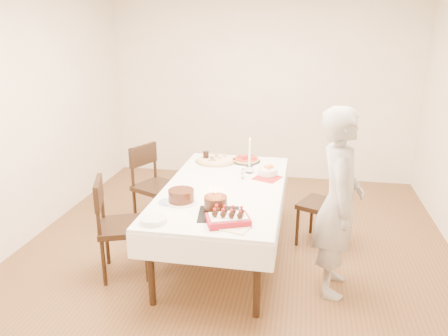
% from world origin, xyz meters
% --- Properties ---
extents(floor, '(5.00, 5.00, 0.00)m').
position_xyz_m(floor, '(0.00, 0.00, 0.00)').
color(floor, brown).
rests_on(floor, ground).
extents(wall_back, '(4.50, 0.04, 2.70)m').
position_xyz_m(wall_back, '(0.00, 2.50, 1.35)').
color(wall_back, white).
rests_on(wall_back, floor).
extents(wall_front, '(4.50, 0.04, 2.70)m').
position_xyz_m(wall_front, '(0.00, -2.50, 1.35)').
color(wall_front, white).
rests_on(wall_front, floor).
extents(wall_left, '(0.04, 5.00, 2.70)m').
position_xyz_m(wall_left, '(-2.25, 0.00, 1.35)').
color(wall_left, white).
rests_on(wall_left, floor).
extents(dining_table, '(1.66, 2.36, 0.75)m').
position_xyz_m(dining_table, '(-0.09, -0.05, 0.38)').
color(dining_table, white).
rests_on(dining_table, floor).
extents(chair_right_savory, '(0.61, 0.61, 0.90)m').
position_xyz_m(chair_right_savory, '(0.87, 0.38, 0.45)').
color(chair_right_savory, black).
rests_on(chair_right_savory, floor).
extents(chair_left_savory, '(0.65, 0.65, 0.96)m').
position_xyz_m(chair_left_savory, '(-0.98, 0.50, 0.48)').
color(chair_left_savory, black).
rests_on(chair_left_savory, floor).
extents(chair_left_dessert, '(0.63, 0.63, 0.96)m').
position_xyz_m(chair_left_dessert, '(-0.94, -0.55, 0.48)').
color(chair_left_dessert, black).
rests_on(chair_left_dessert, floor).
extents(person, '(0.43, 0.62, 1.65)m').
position_xyz_m(person, '(0.97, -0.46, 0.82)').
color(person, '#9F9C96').
rests_on(person, floor).
extents(pizza_white, '(0.61, 0.61, 0.04)m').
position_xyz_m(pizza_white, '(-0.33, 0.71, 0.77)').
color(pizza_white, beige).
rests_on(pizza_white, dining_table).
extents(pizza_pepperoni, '(0.43, 0.43, 0.04)m').
position_xyz_m(pizza_pepperoni, '(0.01, 0.79, 0.77)').
color(pizza_pepperoni, red).
rests_on(pizza_pepperoni, dining_table).
extents(red_placemat, '(0.33, 0.33, 0.01)m').
position_xyz_m(red_placemat, '(0.30, 0.27, 0.75)').
color(red_placemat, '#B21E1E').
rests_on(red_placemat, dining_table).
extents(pasta_bowl, '(0.25, 0.25, 0.07)m').
position_xyz_m(pasta_bowl, '(0.30, 0.36, 0.79)').
color(pasta_bowl, white).
rests_on(pasta_bowl, dining_table).
extents(taper_candle, '(0.10, 0.10, 0.39)m').
position_xyz_m(taper_candle, '(0.10, 0.41, 0.95)').
color(taper_candle, white).
rests_on(taper_candle, dining_table).
extents(shaker_pair, '(0.10, 0.10, 0.10)m').
position_xyz_m(shaker_pair, '(0.05, 0.20, 0.80)').
color(shaker_pair, white).
rests_on(shaker_pair, dining_table).
extents(cola_glass, '(0.09, 0.09, 0.12)m').
position_xyz_m(cola_glass, '(-0.45, 0.71, 0.81)').
color(cola_glass, black).
rests_on(cola_glass, dining_table).
extents(layer_cake, '(0.38, 0.38, 0.12)m').
position_xyz_m(layer_cake, '(-0.40, -0.51, 0.81)').
color(layer_cake, '#36180D').
rests_on(layer_cake, dining_table).
extents(cake_board, '(0.38, 0.38, 0.01)m').
position_xyz_m(cake_board, '(-0.02, -0.72, 0.75)').
color(cake_board, black).
rests_on(cake_board, dining_table).
extents(birthday_cake, '(0.21, 0.21, 0.18)m').
position_xyz_m(birthday_cake, '(-0.06, -0.63, 0.85)').
color(birthday_cake, '#381E0F').
rests_on(birthday_cake, dining_table).
extents(strawberry_box, '(0.39, 0.33, 0.08)m').
position_xyz_m(strawberry_box, '(0.09, -0.87, 0.79)').
color(strawberry_box, maroon).
rests_on(strawberry_box, dining_table).
extents(box_lid, '(0.30, 0.24, 0.02)m').
position_xyz_m(box_lid, '(0.13, -0.94, 0.75)').
color(box_lid, beige).
rests_on(box_lid, dining_table).
extents(plate_stack, '(0.23, 0.23, 0.04)m').
position_xyz_m(plate_stack, '(-0.50, -0.96, 0.77)').
color(plate_stack, white).
rests_on(plate_stack, dining_table).
extents(china_plate, '(0.23, 0.23, 0.01)m').
position_xyz_m(china_plate, '(-0.50, -0.54, 0.75)').
color(china_plate, white).
rests_on(china_plate, dining_table).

